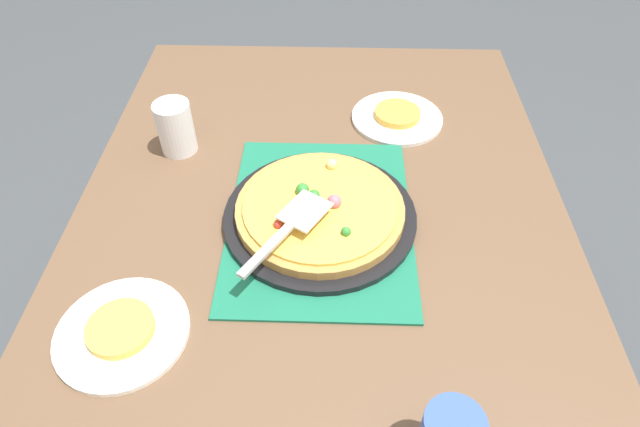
% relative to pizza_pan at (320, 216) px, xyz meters
% --- Properties ---
extents(ground_plane, '(8.00, 8.00, 0.00)m').
position_rel_pizza_pan_xyz_m(ground_plane, '(0.00, 0.00, -0.76)').
color(ground_plane, '#3D4247').
extents(dining_table, '(1.40, 1.00, 0.75)m').
position_rel_pizza_pan_xyz_m(dining_table, '(0.00, 0.00, -0.12)').
color(dining_table, brown).
rests_on(dining_table, ground_plane).
extents(placemat, '(0.48, 0.36, 0.01)m').
position_rel_pizza_pan_xyz_m(placemat, '(0.00, 0.00, -0.01)').
color(placemat, '#196B4C').
rests_on(placemat, dining_table).
extents(pizza_pan, '(0.38, 0.38, 0.01)m').
position_rel_pizza_pan_xyz_m(pizza_pan, '(0.00, 0.00, 0.00)').
color(pizza_pan, black).
rests_on(pizza_pan, placemat).
extents(pizza, '(0.33, 0.33, 0.05)m').
position_rel_pizza_pan_xyz_m(pizza, '(0.00, 0.00, 0.02)').
color(pizza, '#B78442').
rests_on(pizza, pizza_pan).
extents(plate_near_left, '(0.22, 0.22, 0.01)m').
position_rel_pizza_pan_xyz_m(plate_near_left, '(0.35, -0.18, -0.01)').
color(plate_near_left, white).
rests_on(plate_near_left, dining_table).
extents(plate_far_right, '(0.22, 0.22, 0.01)m').
position_rel_pizza_pan_xyz_m(plate_far_right, '(-0.27, 0.32, -0.01)').
color(plate_far_right, white).
rests_on(plate_far_right, dining_table).
extents(served_slice_left, '(0.11, 0.11, 0.02)m').
position_rel_pizza_pan_xyz_m(served_slice_left, '(0.35, -0.18, 0.01)').
color(served_slice_left, gold).
rests_on(served_slice_left, plate_near_left).
extents(served_slice_right, '(0.11, 0.11, 0.02)m').
position_rel_pizza_pan_xyz_m(served_slice_right, '(-0.27, 0.32, 0.01)').
color(served_slice_right, '#EAB747').
rests_on(served_slice_right, plate_far_right).
extents(cup_corner, '(0.08, 0.08, 0.12)m').
position_rel_pizza_pan_xyz_m(cup_corner, '(0.22, 0.33, 0.05)').
color(cup_corner, white).
rests_on(cup_corner, dining_table).
extents(pizza_server, '(0.22, 0.16, 0.01)m').
position_rel_pizza_pan_xyz_m(pizza_server, '(-0.08, 0.05, 0.06)').
color(pizza_server, silver).
rests_on(pizza_server, pizza).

